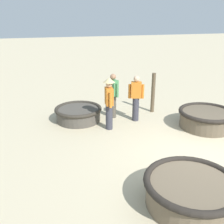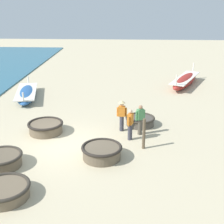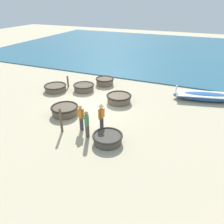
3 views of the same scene
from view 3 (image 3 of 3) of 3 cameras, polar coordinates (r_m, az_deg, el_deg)
ground_plane at (r=15.49m, az=-4.73°, el=1.62°), size 80.00×80.00×0.00m
sea at (r=33.19m, az=18.69°, el=14.68°), size 28.00×52.00×0.10m
coracle_beside_post at (r=11.52m, az=-1.16°, el=-6.86°), size 1.61×1.61×0.48m
coracle_front_right at (r=18.49m, az=-14.56°, el=6.20°), size 1.81×1.81×0.50m
coracle_tilted at (r=18.06m, az=-7.36°, el=6.45°), size 1.71×1.71×0.55m
coracle_weathered at (r=19.21m, az=-1.90°, el=8.07°), size 1.58×1.58×0.59m
coracle_front_left at (r=15.87m, az=1.83°, el=3.63°), size 1.82×1.82×0.58m
coracle_far_left at (r=14.51m, az=-12.23°, el=0.55°), size 1.78×1.78×0.58m
long_boat_blue_hull at (r=17.60m, az=23.36°, el=3.75°), size 2.31×4.93×1.03m
fisherman_by_coracle at (r=11.73m, az=-6.58°, el=-3.04°), size 0.49×0.34×1.57m
fisherman_crouching at (r=12.21m, az=-2.77°, el=-0.88°), size 0.53×0.36×1.67m
fisherman_hauling at (r=12.40m, az=-8.10°, el=-1.31°), size 0.32×0.51×1.57m
mooring_post_inland at (r=19.06m, az=-11.46°, el=7.84°), size 0.14×0.14×0.95m
mooring_post_mid_beach at (r=12.47m, az=-13.20°, el=-2.16°), size 0.14×0.14×1.47m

